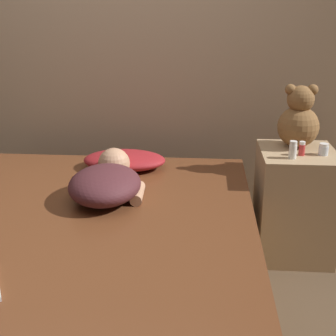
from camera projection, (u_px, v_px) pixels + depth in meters
The scene contains 10 objects.
ground_plane at pixel (88, 306), 2.36m from camera, with size 12.00×12.00×0.00m, color brown.
wall_back at pixel (122, 26), 3.12m from camera, with size 8.00×0.06×2.60m.
bed at pixel (85, 264), 2.28m from camera, with size 1.67×1.97×0.48m.
nightstand at pixel (294, 203), 2.78m from camera, with size 0.43×0.48×0.64m.
pillow at pixel (124, 160), 2.87m from camera, with size 0.50×0.33×0.10m.
person_lying at pixel (107, 181), 2.44m from camera, with size 0.39×0.64×0.18m.
teddy_bear at pixel (299, 120), 2.72m from camera, with size 0.24×0.24×0.37m.
bottle_clear at pixel (324, 149), 2.60m from camera, with size 0.05×0.05×0.07m.
bottle_red at pixel (302, 149), 2.60m from camera, with size 0.03×0.03×0.08m.
bottle_white at pixel (293, 150), 2.54m from camera, with size 0.04×0.04×0.10m.
Camera 1 is at (0.56, -1.96, 1.44)m, focal length 50.00 mm.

